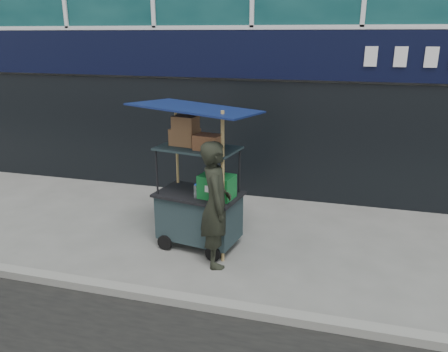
% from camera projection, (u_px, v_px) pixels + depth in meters
% --- Properties ---
extents(ground, '(80.00, 80.00, 0.00)m').
position_uv_depth(ground, '(186.00, 295.00, 5.76)').
color(ground, slate).
rests_on(ground, ground).
extents(curb, '(80.00, 0.18, 0.12)m').
position_uv_depth(curb, '(181.00, 300.00, 5.56)').
color(curb, gray).
rests_on(curb, ground).
extents(vendor_cart, '(1.91, 1.50, 2.34)m').
position_uv_depth(vendor_cart, '(200.00, 198.00, 6.86)').
color(vendor_cart, '#1B2B2D').
rests_on(vendor_cart, ground).
extents(vendor_man, '(0.65, 0.80, 1.88)m').
position_uv_depth(vendor_man, '(216.00, 204.00, 6.29)').
color(vendor_man, black).
rests_on(vendor_man, ground).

